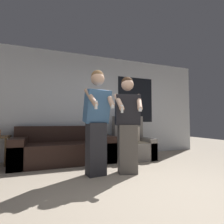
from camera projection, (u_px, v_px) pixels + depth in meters
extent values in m
plane|color=tan|center=(150.00, 197.00, 2.09)|extent=(14.00, 14.00, 0.00)
cube|color=silver|center=(94.00, 105.00, 4.71)|extent=(6.54, 0.06, 2.70)
cube|color=black|center=(135.00, 100.00, 5.12)|extent=(1.10, 0.01, 1.30)
cube|color=black|center=(65.00, 153.00, 3.86)|extent=(2.11, 0.93, 0.44)
cube|color=black|center=(64.00, 133.00, 4.22)|extent=(2.11, 0.22, 0.36)
cube|color=black|center=(19.00, 152.00, 3.55)|extent=(0.28, 0.93, 0.58)
cube|color=black|center=(104.00, 147.00, 4.18)|extent=(0.28, 0.93, 0.58)
cube|color=slate|center=(134.00, 150.00, 4.30)|extent=(0.81, 0.86, 0.40)
cube|color=slate|center=(128.00, 128.00, 4.64)|extent=(0.81, 0.20, 0.65)
cube|color=slate|center=(122.00, 149.00, 4.20)|extent=(0.18, 0.86, 0.50)
cube|color=slate|center=(145.00, 148.00, 4.42)|extent=(0.18, 0.86, 0.50)
cube|color=tan|center=(134.00, 142.00, 4.27)|extent=(0.69, 0.69, 0.01)
cube|color=beige|center=(132.00, 134.00, 4.39)|extent=(0.36, 0.14, 0.36)
cylinder|color=brown|center=(5.00, 152.00, 3.52)|extent=(0.04, 0.04, 0.57)
cylinder|color=brown|center=(9.00, 150.00, 3.87)|extent=(0.04, 0.04, 0.57)
cube|color=#28282D|center=(96.00, 149.00, 2.99)|extent=(0.33, 0.28, 0.89)
cube|color=#3D6693|center=(97.00, 106.00, 3.00)|extent=(0.45, 0.40, 0.60)
sphere|color=tan|center=(98.00, 79.00, 3.00)|extent=(0.23, 0.23, 0.23)
sphere|color=brown|center=(98.00, 77.00, 3.01)|extent=(0.22, 0.22, 0.22)
cylinder|color=tan|center=(91.00, 97.00, 2.79)|extent=(0.18, 0.36, 0.33)
cube|color=white|center=(96.00, 105.00, 2.67)|extent=(0.04, 0.04, 0.13)
cylinder|color=tan|center=(110.00, 98.00, 2.95)|extent=(0.09, 0.36, 0.33)
cube|color=white|center=(112.00, 106.00, 2.80)|extent=(0.05, 0.04, 0.08)
cube|color=#56514C|center=(127.00, 149.00, 3.11)|extent=(0.37, 0.31, 0.85)
cube|color=black|center=(127.00, 110.00, 3.13)|extent=(0.48, 0.37, 0.56)
sphere|color=#DBAD8E|center=(127.00, 85.00, 3.15)|extent=(0.22, 0.22, 0.22)
sphere|color=#3D2819|center=(127.00, 83.00, 3.16)|extent=(0.21, 0.21, 0.21)
cylinder|color=#DBAD8E|center=(119.00, 102.00, 2.97)|extent=(0.10, 0.36, 0.32)
cube|color=white|center=(122.00, 109.00, 2.82)|extent=(0.04, 0.04, 0.13)
cylinder|color=#DBAD8E|center=(139.00, 102.00, 3.01)|extent=(0.22, 0.36, 0.32)
cube|color=white|center=(140.00, 109.00, 2.85)|extent=(0.05, 0.05, 0.08)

